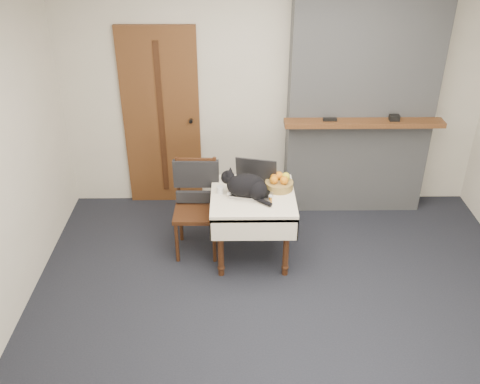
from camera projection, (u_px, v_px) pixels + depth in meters
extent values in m
plane|color=black|center=(284.00, 316.00, 4.56)|extent=(4.50, 4.50, 0.00)
cube|color=beige|center=(273.00, 91.00, 5.64)|extent=(4.50, 0.02, 2.60)
cube|color=brown|center=(162.00, 119.00, 5.75)|extent=(0.82, 0.05, 2.00)
cube|color=#3D2010|center=(161.00, 120.00, 5.73)|extent=(0.06, 0.01, 1.70)
cylinder|color=black|center=(191.00, 121.00, 5.72)|extent=(0.04, 0.06, 0.04)
cube|color=gray|center=(361.00, 96.00, 5.52)|extent=(1.50, 0.30, 2.60)
cube|color=brown|center=(364.00, 123.00, 5.41)|extent=(1.62, 0.18, 0.05)
cube|color=black|center=(330.00, 119.00, 5.38)|extent=(0.14, 0.04, 0.03)
cube|color=black|center=(394.00, 118.00, 5.38)|extent=(0.10, 0.07, 0.06)
cylinder|color=#3D2010|center=(221.00, 247.00, 4.89)|extent=(0.06, 0.06, 0.64)
sphere|color=#3D2010|center=(221.00, 268.00, 5.01)|extent=(0.07, 0.07, 0.07)
cylinder|color=#3D2010|center=(286.00, 246.00, 4.89)|extent=(0.06, 0.06, 0.64)
sphere|color=#3D2010|center=(285.00, 267.00, 5.01)|extent=(0.07, 0.07, 0.07)
cylinder|color=#3D2010|center=(222.00, 212.00, 5.41)|extent=(0.06, 0.06, 0.64)
sphere|color=#3D2010|center=(222.00, 232.00, 5.53)|extent=(0.07, 0.07, 0.07)
cylinder|color=#3D2010|center=(281.00, 212.00, 5.41)|extent=(0.06, 0.06, 0.64)
sphere|color=#3D2010|center=(280.00, 231.00, 5.53)|extent=(0.07, 0.07, 0.07)
cube|color=white|center=(253.00, 197.00, 4.98)|extent=(0.78, 0.78, 0.06)
cube|color=white|center=(254.00, 230.00, 4.70)|extent=(0.78, 0.01, 0.22)
cube|color=white|center=(252.00, 187.00, 5.36)|extent=(0.78, 0.01, 0.22)
cube|color=white|center=(212.00, 207.00, 5.03)|extent=(0.01, 0.78, 0.22)
cube|color=white|center=(293.00, 207.00, 5.03)|extent=(0.01, 0.78, 0.22)
cube|color=#B7B7BC|center=(252.00, 192.00, 4.97)|extent=(0.44, 0.36, 0.02)
cube|color=black|center=(252.00, 191.00, 4.96)|extent=(0.36, 0.26, 0.00)
cube|color=black|center=(256.00, 171.00, 5.03)|extent=(0.40, 0.16, 0.27)
cube|color=#9ABDE2|center=(256.00, 171.00, 5.03)|extent=(0.36, 0.14, 0.24)
ellipsoid|color=black|center=(246.00, 186.00, 4.87)|extent=(0.40, 0.32, 0.23)
ellipsoid|color=black|center=(257.00, 190.00, 4.85)|extent=(0.24, 0.25, 0.18)
sphere|color=black|center=(228.00, 177.00, 4.90)|extent=(0.17, 0.17, 0.13)
ellipsoid|color=white|center=(224.00, 180.00, 4.93)|extent=(0.08, 0.08, 0.06)
ellipsoid|color=white|center=(231.00, 187.00, 4.94)|extent=(0.08, 0.09, 0.09)
cone|color=black|center=(227.00, 173.00, 4.83)|extent=(0.06, 0.06, 0.05)
cone|color=black|center=(230.00, 169.00, 4.89)|extent=(0.06, 0.06, 0.05)
cylinder|color=black|center=(263.00, 201.00, 4.80)|extent=(0.17, 0.16, 0.04)
sphere|color=white|center=(229.00, 194.00, 4.93)|extent=(0.04, 0.04, 0.04)
sphere|color=white|center=(232.00, 189.00, 5.00)|extent=(0.04, 0.04, 0.04)
cylinder|color=white|center=(220.00, 190.00, 4.96)|extent=(0.06, 0.06, 0.07)
cylinder|color=#A96114|center=(270.00, 199.00, 4.83)|extent=(0.03, 0.03, 0.06)
cylinder|color=silver|center=(271.00, 196.00, 4.81)|extent=(0.03, 0.03, 0.01)
cylinder|color=#A38742|center=(279.00, 185.00, 5.04)|extent=(0.26, 0.26, 0.07)
sphere|color=orange|center=(274.00, 180.00, 4.97)|extent=(0.08, 0.08, 0.08)
sphere|color=orange|center=(284.00, 180.00, 4.96)|extent=(0.08, 0.08, 0.08)
sphere|color=orange|center=(279.00, 175.00, 5.05)|extent=(0.08, 0.08, 0.08)
sphere|color=gold|center=(286.00, 177.00, 5.03)|extent=(0.08, 0.08, 0.08)
sphere|color=orange|center=(275.00, 176.00, 5.04)|extent=(0.08, 0.08, 0.08)
cube|color=black|center=(272.00, 191.00, 5.00)|extent=(0.13, 0.11, 0.01)
cube|color=#3D2010|center=(196.00, 212.00, 5.16)|extent=(0.43, 0.43, 0.04)
cylinder|color=#3D2010|center=(177.00, 242.00, 5.12)|extent=(0.04, 0.04, 0.45)
cylinder|color=#3D2010|center=(214.00, 242.00, 5.12)|extent=(0.04, 0.04, 0.45)
cylinder|color=#3D2010|center=(181.00, 221.00, 5.43)|extent=(0.04, 0.04, 0.45)
cylinder|color=#3D2010|center=(216.00, 221.00, 5.43)|extent=(0.04, 0.04, 0.45)
cylinder|color=#3D2010|center=(178.00, 180.00, 5.19)|extent=(0.04, 0.04, 0.50)
cylinder|color=#3D2010|center=(215.00, 181.00, 5.19)|extent=(0.04, 0.04, 0.50)
cube|color=#3D2010|center=(196.00, 171.00, 5.14)|extent=(0.36, 0.04, 0.28)
cube|color=black|center=(196.00, 174.00, 5.14)|extent=(0.44, 0.07, 0.28)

